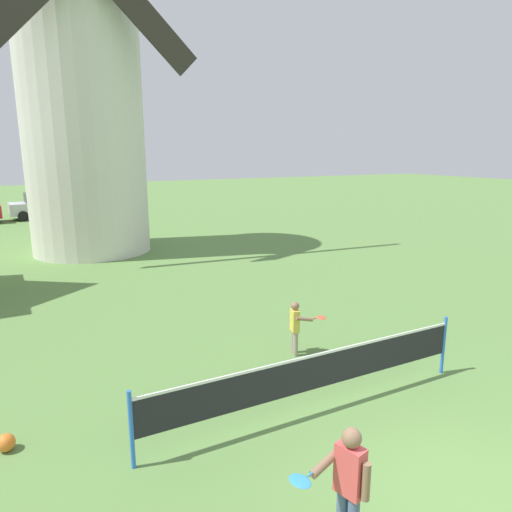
# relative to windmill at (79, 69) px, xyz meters

# --- Properties ---
(ground_plane) EXTENTS (120.00, 120.00, 0.00)m
(ground_plane) POSITION_rel_windmill_xyz_m (1.65, -16.49, -7.07)
(ground_plane) COLOR #5B8442
(windmill) EXTENTS (7.45, 5.30, 14.08)m
(windmill) POSITION_rel_windmill_xyz_m (0.00, 0.00, 0.00)
(windmill) COLOR silver
(windmill) RESTS_ON ground_plane
(tennis_net) EXTENTS (5.75, 0.06, 1.10)m
(tennis_net) POSITION_rel_windmill_xyz_m (1.20, -14.17, -6.38)
(tennis_net) COLOR blue
(tennis_net) RESTS_ON ground_plane
(player_near) EXTENTS (0.83, 0.44, 1.35)m
(player_near) POSITION_rel_windmill_xyz_m (0.04, -16.41, -6.31)
(player_near) COLOR slate
(player_near) RESTS_ON ground_plane
(player_far) EXTENTS (0.67, 0.59, 1.12)m
(player_far) POSITION_rel_windmill_xyz_m (2.07, -12.25, -6.44)
(player_far) COLOR #9E937F
(player_far) RESTS_ON ground_plane
(stray_ball) EXTENTS (0.25, 0.25, 0.25)m
(stray_ball) POSITION_rel_windmill_xyz_m (-3.12, -13.01, -6.95)
(stray_ball) COLOR orange
(stray_ball) RESTS_ON ground_plane
(parked_car_silver) EXTENTS (4.21, 2.11, 1.56)m
(parked_car_silver) POSITION_rel_windmill_xyz_m (-1.01, 11.39, -6.26)
(parked_car_silver) COLOR silver
(parked_car_silver) RESTS_ON ground_plane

